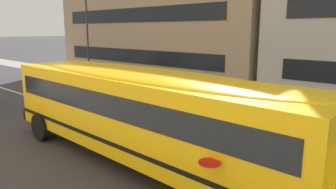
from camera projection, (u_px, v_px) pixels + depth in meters
ground_plane at (244, 164)px, 9.63m from camera, size 400.00×400.00×0.00m
sidewalk_far at (322, 117)px, 14.82m from camera, size 120.00×3.00×0.01m
lane_centreline at (244, 164)px, 9.63m from camera, size 110.00×0.16×0.01m
school_bus at (148, 109)px, 9.25m from camera, size 12.92×3.18×2.88m
parked_car_white_by_entrance at (90, 75)px, 22.43m from camera, size 3.96×2.00×1.64m
street_lamp at (87, 26)px, 25.39m from camera, size 0.44×0.44×6.80m
apartment_block_far_left at (185, 0)px, 29.21m from camera, size 20.64×12.99×13.30m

